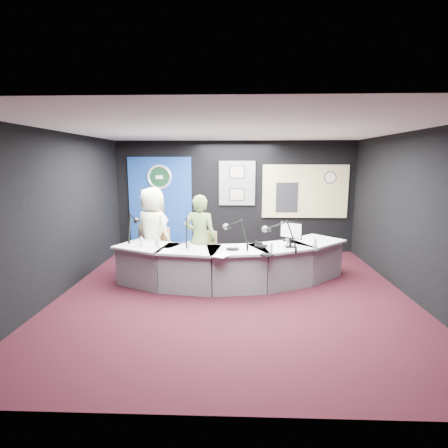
{
  "coord_description": "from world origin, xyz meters",
  "views": [
    {
      "loc": [
        0.03,
        -5.82,
        2.29
      ],
      "look_at": [
        -0.2,
        0.8,
        1.1
      ],
      "focal_mm": 28.0,
      "sensor_mm": 36.0,
      "label": 1
    }
  ],
  "objects_px": {
    "armchair_left": "(154,250)",
    "armchair_right": "(200,257)",
    "broadcast_desk": "(231,264)",
    "person_woman": "(200,239)",
    "person_man": "(153,231)"
  },
  "relations": [
    {
      "from": "armchair_right",
      "to": "broadcast_desk",
      "type": "bearing_deg",
      "value": 13.8
    },
    {
      "from": "armchair_left",
      "to": "armchair_right",
      "type": "relative_size",
      "value": 1.02
    },
    {
      "from": "armchair_left",
      "to": "person_man",
      "type": "distance_m",
      "value": 0.4
    },
    {
      "from": "armchair_right",
      "to": "person_woman",
      "type": "height_order",
      "value": "person_woman"
    },
    {
      "from": "broadcast_desk",
      "to": "person_man",
      "type": "xyz_separation_m",
      "value": [
        -1.61,
        0.53,
        0.52
      ]
    },
    {
      "from": "person_woman",
      "to": "armchair_left",
      "type": "bearing_deg",
      "value": -14.73
    },
    {
      "from": "armchair_left",
      "to": "armchair_right",
      "type": "distance_m",
      "value": 1.1
    },
    {
      "from": "armchair_left",
      "to": "person_woman",
      "type": "height_order",
      "value": "person_woman"
    },
    {
      "from": "person_woman",
      "to": "person_man",
      "type": "bearing_deg",
      "value": -14.73
    },
    {
      "from": "person_man",
      "to": "broadcast_desk",
      "type": "bearing_deg",
      "value": -166.47
    },
    {
      "from": "broadcast_desk",
      "to": "person_man",
      "type": "height_order",
      "value": "person_man"
    },
    {
      "from": "armchair_left",
      "to": "person_woman",
      "type": "relative_size",
      "value": 0.58
    },
    {
      "from": "armchair_left",
      "to": "broadcast_desk",
      "type": "bearing_deg",
      "value": 16.65
    },
    {
      "from": "armchair_right",
      "to": "person_man",
      "type": "bearing_deg",
      "value": 177.42
    },
    {
      "from": "person_woman",
      "to": "broadcast_desk",
      "type": "bearing_deg",
      "value": -178.35
    }
  ]
}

